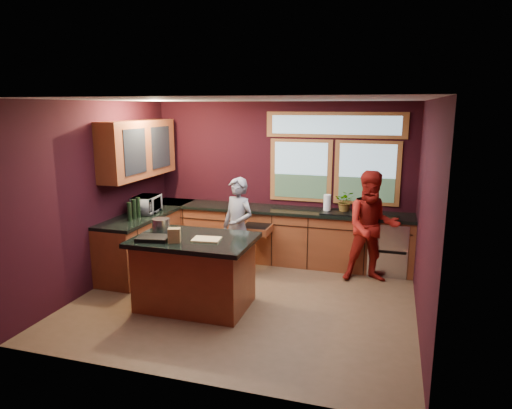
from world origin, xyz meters
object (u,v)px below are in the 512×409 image
at_px(island, 195,272).
at_px(cutting_board, 207,239).
at_px(person_grey, 238,227).
at_px(person_red, 372,227).
at_px(stock_pot, 161,225).

bearing_deg(island, cutting_board, -14.04).
height_order(island, person_grey, person_grey).
relative_size(island, person_grey, 1.00).
distance_m(island, person_grey, 1.32).
relative_size(island, person_red, 0.92).
bearing_deg(person_red, stock_pot, -165.89).
relative_size(person_red, stock_pot, 7.06).
height_order(island, person_red, person_red).
bearing_deg(person_grey, stock_pot, -99.58).
bearing_deg(island, person_grey, 82.45).
xyz_separation_m(island, person_red, (2.18, 1.60, 0.37)).
bearing_deg(stock_pot, person_red, 28.02).
relative_size(island, cutting_board, 4.43).
bearing_deg(island, stock_pot, 164.74).
relative_size(person_grey, cutting_board, 4.44).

